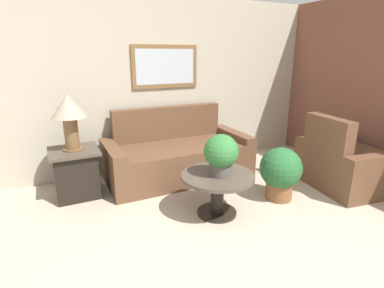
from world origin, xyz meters
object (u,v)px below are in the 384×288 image
object	(u,v)px
armchair	(345,164)
side_table	(76,172)
table_lamp	(69,112)
couch_main	(177,156)
potted_plant_floor	(280,171)
coffee_table	(217,185)
potted_plant_on_table	(221,154)

from	to	relation	value
armchair	side_table	distance (m)	3.59
side_table	table_lamp	xyz separation A→B (m)	(0.00, 0.00, 0.78)
couch_main	potted_plant_floor	bearing A→B (deg)	-55.32
couch_main	armchair	size ratio (longest dim) A/B	1.70
coffee_table	side_table	xyz separation A→B (m)	(-1.38, 1.19, -0.04)
armchair	table_lamp	size ratio (longest dim) A/B	1.77
armchair	side_table	size ratio (longest dim) A/B	1.97
potted_plant_on_table	couch_main	bearing A→B (deg)	89.22
coffee_table	potted_plant_floor	bearing A→B (deg)	-0.85
coffee_table	couch_main	bearing A→B (deg)	88.46
couch_main	potted_plant_floor	distance (m)	1.51
side_table	potted_plant_on_table	world-z (taller)	potted_plant_on_table
coffee_table	table_lamp	size ratio (longest dim) A/B	1.19
table_lamp	side_table	bearing A→B (deg)	-90.00
potted_plant_on_table	coffee_table	bearing A→B (deg)	117.95
armchair	potted_plant_on_table	distance (m)	2.00
potted_plant_on_table	armchair	bearing A→B (deg)	-2.07
couch_main	armchair	bearing A→B (deg)	-34.51
couch_main	coffee_table	world-z (taller)	couch_main
coffee_table	potted_plant_floor	xyz separation A→B (m)	(0.89, -0.01, 0.02)
coffee_table	table_lamp	distance (m)	1.97
side_table	potted_plant_on_table	xyz separation A→B (m)	(1.40, -1.22, 0.42)
potted_plant_on_table	potted_plant_floor	world-z (taller)	potted_plant_on_table
coffee_table	potted_plant_on_table	distance (m)	0.38
potted_plant_on_table	potted_plant_floor	bearing A→B (deg)	1.10
coffee_table	side_table	bearing A→B (deg)	139.29
armchair	coffee_table	world-z (taller)	armchair
side_table	coffee_table	bearing A→B (deg)	-40.71
armchair	coffee_table	size ratio (longest dim) A/B	1.48
armchair	side_table	bearing A→B (deg)	76.93
couch_main	potted_plant_on_table	bearing A→B (deg)	-90.78
potted_plant_floor	potted_plant_on_table	bearing A→B (deg)	-178.90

